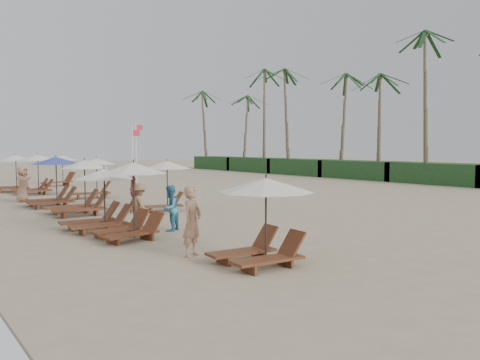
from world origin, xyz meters
TOP-DOWN VIEW (x-y plane):
  - ground at (0.00, 0.00)m, footprint 160.00×160.00m
  - shrub_hedge at (22.00, 14.50)m, footprint 3.20×53.00m
  - palm_row at (21.91, 15.40)m, footprint 7.00×52.00m
  - lounger_station_0 at (-5.14, -4.29)m, footprint 2.54×2.38m
  - lounger_station_1 at (-6.41, 0.64)m, footprint 2.45×2.15m
  - lounger_station_2 at (-6.61, 2.72)m, footprint 2.49×2.05m
  - lounger_station_3 at (-5.92, 6.95)m, footprint 2.64×2.28m
  - lounger_station_4 at (-6.07, 10.43)m, footprint 2.74×2.36m
  - lounger_station_5 at (-5.23, 17.17)m, footprint 2.68×2.37m
  - lounger_station_6 at (-5.96, 19.72)m, footprint 2.63×2.31m
  - inland_station_0 at (-2.35, 5.89)m, footprint 2.60×2.24m
  - inland_station_1 at (-3.07, 13.07)m, footprint 2.88×2.24m
  - inland_station_2 at (-2.17, 22.60)m, footprint 2.89×2.24m
  - beachgoer_near at (-6.03, -2.57)m, footprint 0.80×0.71m
  - beachgoer_mid_a at (-4.68, 1.13)m, footprint 0.96×0.92m
  - beachgoer_mid_b at (-5.45, 1.97)m, footprint 0.80×1.14m
  - beachgoer_far_a at (-3.12, 7.61)m, footprint 0.82×0.91m
  - beachgoer_far_b at (-6.71, 13.35)m, footprint 1.06×1.07m
  - flag_pole_near at (0.83, 16.42)m, footprint 0.59×0.08m
  - flag_pole_far at (2.95, 20.55)m, footprint 0.60×0.08m

SIDE VIEW (x-z plane):
  - ground at x=0.00m, z-range 0.00..0.00m
  - beachgoer_far_a at x=-3.12m, z-range 0.00..1.49m
  - beachgoer_mid_a at x=-4.68m, z-range 0.00..1.56m
  - shrub_hedge at x=22.00m, z-range 0.00..1.60m
  - beachgoer_mid_b at x=-5.45m, z-range 0.00..1.61m
  - beachgoer_near at x=-6.03m, z-range 0.00..1.84m
  - beachgoer_far_b at x=-6.71m, z-range 0.00..1.87m
  - lounger_station_3 at x=-5.92m, z-range -0.17..2.13m
  - lounger_station_2 at x=-6.61m, z-range -0.06..2.05m
  - lounger_station_6 at x=-5.96m, z-range -0.06..2.28m
  - lounger_station_4 at x=-6.07m, z-range -0.04..2.35m
  - lounger_station_0 at x=-5.14m, z-range 0.12..2.23m
  - lounger_station_5 at x=-5.23m, z-range 0.01..2.40m
  - lounger_station_1 at x=-6.41m, z-range 0.03..2.41m
  - inland_station_2 at x=-2.17m, z-range 0.17..2.39m
  - inland_station_1 at x=-3.07m, z-range 0.17..2.39m
  - inland_station_0 at x=-2.35m, z-range 0.34..2.56m
  - flag_pole_near at x=0.83m, z-range 0.24..4.42m
  - flag_pole_far at x=2.95m, z-range 0.25..4.98m
  - palm_row at x=21.91m, z-range 3.76..16.06m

